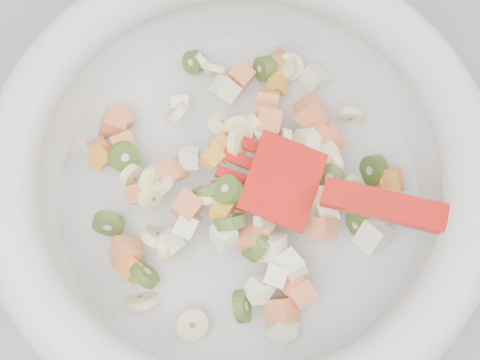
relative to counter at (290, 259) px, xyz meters
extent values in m
cube|color=gray|center=(0.00, 0.00, 0.00)|extent=(2.00, 0.60, 0.90)
cylinder|color=silver|center=(-0.09, -0.02, 0.46)|extent=(0.35, 0.35, 0.02)
torus|color=silver|center=(-0.09, -0.02, 0.54)|extent=(0.42, 0.42, 0.05)
cylinder|color=beige|center=(-0.19, 0.00, 0.49)|extent=(0.02, 0.02, 0.03)
cylinder|color=beige|center=(-0.10, 0.11, 0.48)|extent=(0.02, 0.04, 0.04)
cylinder|color=beige|center=(-0.15, -0.13, 0.48)|extent=(0.03, 0.03, 0.02)
cylinder|color=beige|center=(-0.19, -0.11, 0.48)|extent=(0.03, 0.02, 0.03)
cylinder|color=beige|center=(-0.09, -0.12, 0.49)|extent=(0.03, 0.02, 0.03)
cylinder|color=beige|center=(-0.08, -0.06, 0.51)|extent=(0.03, 0.03, 0.03)
cylinder|color=beige|center=(-0.02, 0.09, 0.48)|extent=(0.04, 0.03, 0.03)
cylinder|color=beige|center=(-0.17, -0.06, 0.49)|extent=(0.03, 0.03, 0.03)
cylinder|color=beige|center=(-0.14, 0.05, 0.50)|extent=(0.03, 0.03, 0.03)
cylinder|color=beige|center=(-0.17, -0.01, 0.50)|extent=(0.03, 0.03, 0.03)
cylinder|color=beige|center=(0.03, 0.03, 0.48)|extent=(0.03, 0.02, 0.03)
cylinder|color=beige|center=(-0.05, 0.00, 0.51)|extent=(0.02, 0.03, 0.03)
cylinder|color=beige|center=(-0.10, 0.03, 0.51)|extent=(0.03, 0.03, 0.03)
cylinder|color=beige|center=(0.01, -0.04, 0.49)|extent=(0.03, 0.02, 0.03)
cylinder|color=beige|center=(0.02, -0.06, 0.49)|extent=(0.03, 0.03, 0.02)
cylinder|color=beige|center=(-0.12, -0.04, 0.51)|extent=(0.02, 0.02, 0.03)
cylinder|color=beige|center=(-0.16, -0.01, 0.50)|extent=(0.02, 0.03, 0.03)
cylinder|color=beige|center=(-0.03, -0.05, 0.50)|extent=(0.03, 0.03, 0.03)
cylinder|color=beige|center=(-0.01, -0.02, 0.50)|extent=(0.02, 0.03, 0.03)
cylinder|color=beige|center=(-0.17, -0.02, 0.50)|extent=(0.03, 0.03, 0.03)
cylinder|color=beige|center=(-0.08, 0.02, 0.51)|extent=(0.03, 0.04, 0.03)
cylinder|color=beige|center=(-0.16, -0.07, 0.49)|extent=(0.02, 0.04, 0.04)
cylinder|color=beige|center=(-0.07, 0.02, 0.51)|extent=(0.02, 0.03, 0.03)
cylinder|color=beige|center=(-0.09, 0.10, 0.49)|extent=(0.03, 0.03, 0.03)
cylinder|color=beige|center=(-0.09, 0.00, 0.52)|extent=(0.03, 0.03, 0.03)
cylinder|color=beige|center=(-0.03, 0.09, 0.48)|extent=(0.03, 0.03, 0.03)
cube|color=#FF8550|center=(-0.14, -0.04, 0.51)|extent=(0.03, 0.03, 0.02)
cube|color=#FF8550|center=(-0.20, 0.06, 0.48)|extent=(0.03, 0.03, 0.03)
cube|color=#FF8550|center=(-0.03, -0.08, 0.50)|extent=(0.03, 0.02, 0.03)
cube|color=#FF8550|center=(-0.06, -0.13, 0.49)|extent=(0.03, 0.03, 0.03)
cube|color=#FF8550|center=(-0.06, 0.03, 0.50)|extent=(0.03, 0.03, 0.03)
cube|color=#FF8550|center=(-0.18, -0.02, 0.49)|extent=(0.02, 0.02, 0.02)
cube|color=#FF8550|center=(-0.15, -0.01, 0.51)|extent=(0.03, 0.02, 0.03)
cube|color=#FF8550|center=(-0.07, -0.12, 0.49)|extent=(0.03, 0.03, 0.03)
cube|color=#FF8550|center=(-0.06, 0.02, 0.51)|extent=(0.03, 0.03, 0.02)
cube|color=#FF8550|center=(0.04, -0.04, 0.48)|extent=(0.03, 0.02, 0.03)
cube|color=#FF8550|center=(-0.08, -0.14, 0.48)|extent=(0.03, 0.03, 0.03)
cube|color=#FF8550|center=(-0.19, 0.07, 0.48)|extent=(0.03, 0.02, 0.03)
cube|color=#FF8550|center=(-0.21, 0.04, 0.48)|extent=(0.02, 0.03, 0.03)
cube|color=#FF8550|center=(-0.01, 0.03, 0.50)|extent=(0.04, 0.04, 0.04)
cube|color=#FF8550|center=(-0.20, -0.06, 0.48)|extent=(0.03, 0.03, 0.03)
cube|color=#FF8550|center=(-0.07, 0.08, 0.49)|extent=(0.03, 0.03, 0.02)
cube|color=#FF8550|center=(-0.19, 0.04, 0.49)|extent=(0.03, 0.03, 0.03)
cube|color=#FF8550|center=(0.00, 0.00, 0.49)|extent=(0.03, 0.03, 0.03)
cube|color=#FF8550|center=(-0.01, 0.01, 0.49)|extent=(0.03, 0.04, 0.03)
cube|color=#FF8550|center=(-0.05, 0.05, 0.49)|extent=(0.03, 0.03, 0.03)
cube|color=#FF8550|center=(-0.09, -0.08, 0.50)|extent=(0.04, 0.04, 0.03)
cube|color=#FF8550|center=(-0.03, 0.10, 0.48)|extent=(0.03, 0.03, 0.03)
cylinder|color=#7CAD39|center=(-0.11, -0.06, 0.52)|extent=(0.04, 0.02, 0.04)
cylinder|color=#7CAD39|center=(-0.04, 0.09, 0.48)|extent=(0.02, 0.04, 0.03)
cylinder|color=#7CAD39|center=(0.00, -0.08, 0.48)|extent=(0.02, 0.03, 0.03)
cylinder|color=#7CAD39|center=(0.03, -0.03, 0.48)|extent=(0.03, 0.04, 0.04)
cylinder|color=#7CAD39|center=(-0.21, -0.04, 0.49)|extent=(0.04, 0.02, 0.03)
cylinder|color=#7CAD39|center=(-0.11, 0.11, 0.48)|extent=(0.03, 0.03, 0.03)
cylinder|color=#7CAD39|center=(-0.19, 0.02, 0.49)|extent=(0.03, 0.03, 0.03)
cylinder|color=#7CAD39|center=(-0.11, -0.13, 0.49)|extent=(0.02, 0.04, 0.04)
cylinder|color=#7CAD39|center=(-0.10, -0.04, 0.52)|extent=(0.03, 0.03, 0.02)
cylinder|color=#7CAD39|center=(-0.12, -0.03, 0.51)|extent=(0.03, 0.03, 0.03)
cylinder|color=#7CAD39|center=(-0.19, -0.09, 0.49)|extent=(0.03, 0.04, 0.04)
cylinder|color=#7CAD39|center=(-0.01, -0.04, 0.50)|extent=(0.03, 0.03, 0.02)
cylinder|color=#7CAD39|center=(-0.09, -0.09, 0.50)|extent=(0.03, 0.03, 0.04)
cube|color=white|center=(-0.03, 0.00, 0.50)|extent=(0.04, 0.03, 0.03)
cube|color=white|center=(-0.11, -0.07, 0.51)|extent=(0.02, 0.03, 0.03)
cube|color=white|center=(-0.01, -0.01, 0.49)|extent=(0.03, 0.03, 0.03)
cube|color=white|center=(-0.10, -0.12, 0.49)|extent=(0.03, 0.02, 0.03)
cube|color=white|center=(-0.14, -0.06, 0.51)|extent=(0.03, 0.03, 0.03)
cube|color=white|center=(-0.13, 0.07, 0.49)|extent=(0.02, 0.02, 0.03)
cube|color=white|center=(-0.16, -0.06, 0.50)|extent=(0.02, 0.03, 0.02)
cube|color=white|center=(-0.09, 0.07, 0.49)|extent=(0.03, 0.03, 0.03)
cube|color=white|center=(-0.13, 0.00, 0.51)|extent=(0.02, 0.03, 0.02)
cube|color=white|center=(-0.06, -0.11, 0.50)|extent=(0.03, 0.03, 0.03)
cube|color=white|center=(-0.02, -0.06, 0.50)|extent=(0.02, 0.03, 0.03)
cube|color=white|center=(-0.08, -0.09, 0.50)|extent=(0.03, 0.03, 0.03)
cube|color=white|center=(0.01, -0.09, 0.49)|extent=(0.04, 0.03, 0.04)
cube|color=white|center=(-0.08, -0.15, 0.48)|extent=(0.03, 0.03, 0.03)
cube|color=white|center=(0.00, 0.07, 0.48)|extent=(0.03, 0.03, 0.03)
cube|color=white|center=(-0.02, -0.02, 0.50)|extent=(0.02, 0.03, 0.03)
cube|color=white|center=(0.02, -0.06, 0.48)|extent=(0.03, 0.03, 0.03)
cube|color=white|center=(-0.08, -0.11, 0.50)|extent=(0.03, 0.03, 0.03)
cube|color=orange|center=(-0.10, 0.00, 0.52)|extent=(0.03, 0.03, 0.02)
cube|color=orange|center=(0.04, -0.05, 0.48)|extent=(0.02, 0.02, 0.02)
cube|color=orange|center=(-0.20, -0.08, 0.49)|extent=(0.03, 0.03, 0.02)
cube|color=orange|center=(-0.11, -0.01, 0.52)|extent=(0.03, 0.03, 0.02)
cube|color=orange|center=(-0.21, 0.03, 0.48)|extent=(0.03, 0.03, 0.03)
cube|color=orange|center=(-0.11, -0.05, 0.52)|extent=(0.03, 0.03, 0.02)
cube|color=orange|center=(-0.04, 0.07, 0.48)|extent=(0.03, 0.03, 0.02)
cube|color=red|center=(-0.06, -0.04, 0.52)|extent=(0.09, 0.09, 0.02)
cube|color=red|center=(-0.08, 0.00, 0.52)|extent=(0.03, 0.02, 0.01)
cube|color=red|center=(-0.09, -0.01, 0.52)|extent=(0.03, 0.02, 0.01)
cube|color=red|center=(-0.10, -0.03, 0.52)|extent=(0.03, 0.02, 0.01)
cube|color=red|center=(-0.11, -0.04, 0.52)|extent=(0.03, 0.02, 0.01)
cube|color=red|center=(0.06, -0.11, 0.55)|extent=(0.20, 0.13, 0.05)
camera|label=1|loc=(-0.13, -0.20, 0.99)|focal=45.00mm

